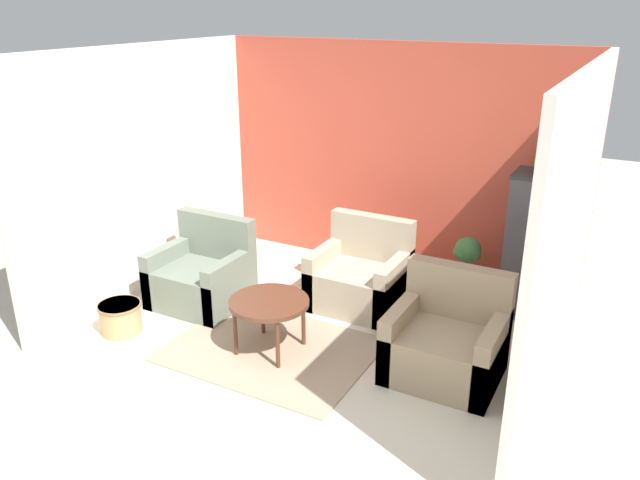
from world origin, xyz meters
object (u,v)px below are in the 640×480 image
coffee_table (269,305)px  wicker_basket (120,317)px  armchair_left (203,277)px  birdcage (531,246)px  armchair_middle (360,279)px  parrot (542,160)px  armchair_right (446,344)px  potted_plant (467,262)px

coffee_table → wicker_basket: size_ratio=1.76×
armchair_left → birdcage: birdcage is taller
armchair_middle → parrot: 2.01m
armchair_right → potted_plant: armchair_right is taller
coffee_table → armchair_left: bearing=157.1°
coffee_table → armchair_right: 1.49m
coffee_table → birdcage: (1.76, 1.83, 0.23)m
armchair_middle → birdcage: (1.45, 0.66, 0.39)m
armchair_left → armchair_right: (2.52, -0.10, 0.00)m
armchair_right → wicker_basket: size_ratio=2.24×
armchair_right → armchair_middle: same height
armchair_left → armchair_right: bearing=-2.2°
birdcage → parrot: size_ratio=5.00×
armchair_middle → birdcage: size_ratio=0.63×
coffee_table → birdcage: 2.55m
potted_plant → wicker_basket: bearing=-139.2°
coffee_table → parrot: 2.75m
birdcage → wicker_basket: bearing=-144.9°
coffee_table → armchair_right: armchair_right is taller
potted_plant → birdcage: bearing=0.0°
armchair_middle → parrot: (1.45, 0.66, 1.22)m
wicker_basket → birdcage: bearing=35.1°
parrot → potted_plant: 1.26m
armchair_right → parrot: size_ratio=3.14×
coffee_table → wicker_basket: (-1.37, -0.37, -0.28)m
coffee_table → armchair_left: 1.19m
birdcage → potted_plant: bearing=-180.0°
coffee_table → armchair_middle: size_ratio=0.79×
birdcage → parrot: (-0.00, 0.00, 0.83)m
wicker_basket → armchair_middle: bearing=42.4°
parrot → wicker_basket: 4.06m
armchair_right → potted_plant: (-0.27, 1.47, 0.11)m
coffee_table → potted_plant: 2.17m
birdcage → parrot: 0.83m
armchair_middle → potted_plant: 1.09m
armchair_right → parrot: parrot is taller
armchair_middle → armchair_right: bearing=-35.4°
birdcage → wicker_basket: birdcage is taller
potted_plant → armchair_left: bearing=-148.7°
armchair_right → potted_plant: 1.49m
potted_plant → coffee_table: bearing=-122.7°
birdcage → coffee_table: bearing=-134.0°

